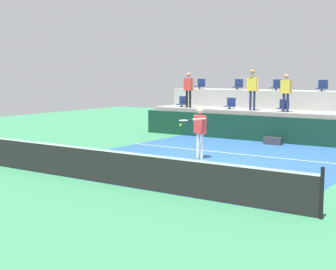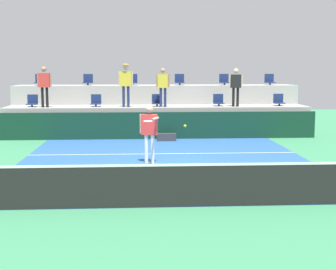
% 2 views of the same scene
% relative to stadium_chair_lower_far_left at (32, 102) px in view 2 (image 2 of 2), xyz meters
% --- Properties ---
extents(ground_plane, '(40.00, 40.00, 0.00)m').
position_rel_stadium_chair_lower_far_left_xyz_m(ground_plane, '(5.34, -7.23, -1.46)').
color(ground_plane, '#388456').
extents(court_inner_paint, '(9.00, 10.00, 0.01)m').
position_rel_stadium_chair_lower_far_left_xyz_m(court_inner_paint, '(5.34, -6.23, -1.46)').
color(court_inner_paint, '#285693').
rests_on(court_inner_paint, ground_plane).
extents(court_service_line, '(9.00, 0.06, 0.00)m').
position_rel_stadium_chair_lower_far_left_xyz_m(court_service_line, '(5.34, -4.83, -1.46)').
color(court_service_line, white).
rests_on(court_service_line, ground_plane).
extents(tennis_net, '(10.48, 0.08, 1.07)m').
position_rel_stadium_chair_lower_far_left_xyz_m(tennis_net, '(5.34, -11.23, -0.97)').
color(tennis_net, black).
rests_on(tennis_net, ground_plane).
extents(sponsor_backboard, '(13.00, 0.16, 1.10)m').
position_rel_stadium_chair_lower_far_left_xyz_m(sponsor_backboard, '(5.34, -1.23, -0.91)').
color(sponsor_backboard, '#0F3323').
rests_on(sponsor_backboard, ground_plane).
extents(seating_tier_lower, '(13.00, 1.80, 1.25)m').
position_rel_stadium_chair_lower_far_left_xyz_m(seating_tier_lower, '(5.34, 0.07, -0.84)').
color(seating_tier_lower, '#9E9E99').
rests_on(seating_tier_lower, ground_plane).
extents(seating_tier_upper, '(13.00, 1.80, 2.10)m').
position_rel_stadium_chair_lower_far_left_xyz_m(seating_tier_upper, '(5.34, 1.87, -0.41)').
color(seating_tier_upper, '#9E9E99').
rests_on(seating_tier_upper, ground_plane).
extents(stadium_chair_lower_far_left, '(0.44, 0.40, 0.52)m').
position_rel_stadium_chair_lower_far_left_xyz_m(stadium_chair_lower_far_left, '(0.00, 0.00, 0.00)').
color(stadium_chair_lower_far_left, '#2D2D33').
rests_on(stadium_chair_lower_far_left, seating_tier_lower).
extents(stadium_chair_lower_left, '(0.44, 0.40, 0.52)m').
position_rel_stadium_chair_lower_far_left_xyz_m(stadium_chair_lower_left, '(2.70, 0.00, 0.00)').
color(stadium_chair_lower_left, '#2D2D33').
rests_on(stadium_chair_lower_left, seating_tier_lower).
extents(stadium_chair_lower_center, '(0.44, 0.40, 0.52)m').
position_rel_stadium_chair_lower_far_left_xyz_m(stadium_chair_lower_center, '(5.32, 0.00, 0.00)').
color(stadium_chair_lower_center, '#2D2D33').
rests_on(stadium_chair_lower_center, seating_tier_lower).
extents(stadium_chair_lower_right, '(0.44, 0.40, 0.52)m').
position_rel_stadium_chair_lower_far_left_xyz_m(stadium_chair_lower_right, '(8.00, 0.00, 0.00)').
color(stadium_chair_lower_right, '#2D2D33').
rests_on(stadium_chair_lower_right, seating_tier_lower).
extents(stadium_chair_lower_far_right, '(0.44, 0.40, 0.52)m').
position_rel_stadium_chair_lower_far_left_xyz_m(stadium_chair_lower_far_right, '(10.67, 0.00, 0.00)').
color(stadium_chair_lower_far_right, '#2D2D33').
rests_on(stadium_chair_lower_far_right, seating_tier_lower).
extents(stadium_chair_upper_far_left, '(0.44, 0.40, 0.52)m').
position_rel_stadium_chair_lower_far_left_xyz_m(stadium_chair_upper_far_left, '(-0.01, 1.80, 0.85)').
color(stadium_chair_upper_far_left, '#2D2D33').
rests_on(stadium_chair_upper_far_left, seating_tier_upper).
extents(stadium_chair_upper_left, '(0.44, 0.40, 0.52)m').
position_rel_stadium_chair_lower_far_left_xyz_m(stadium_chair_upper_left, '(2.19, 1.80, 0.85)').
color(stadium_chair_upper_left, '#2D2D33').
rests_on(stadium_chair_upper_left, seating_tier_upper).
extents(stadium_chair_upper_mid_left, '(0.44, 0.40, 0.52)m').
position_rel_stadium_chair_lower_far_left_xyz_m(stadium_chair_upper_mid_left, '(4.25, 1.80, 0.85)').
color(stadium_chair_upper_mid_left, '#2D2D33').
rests_on(stadium_chair_upper_mid_left, seating_tier_upper).
extents(stadium_chair_upper_mid_right, '(0.44, 0.40, 0.52)m').
position_rel_stadium_chair_lower_far_left_xyz_m(stadium_chair_upper_mid_right, '(6.45, 1.80, 0.85)').
color(stadium_chair_upper_mid_right, '#2D2D33').
rests_on(stadium_chair_upper_mid_right, seating_tier_upper).
extents(stadium_chair_upper_right, '(0.44, 0.40, 0.52)m').
position_rel_stadium_chair_lower_far_left_xyz_m(stadium_chair_upper_right, '(8.55, 1.80, 0.85)').
color(stadium_chair_upper_right, '#2D2D33').
rests_on(stadium_chair_upper_right, seating_tier_upper).
extents(stadium_chair_upper_far_right, '(0.44, 0.40, 0.52)m').
position_rel_stadium_chair_lower_far_left_xyz_m(stadium_chair_upper_far_right, '(10.72, 1.80, 0.85)').
color(stadium_chair_upper_far_right, '#2D2D33').
rests_on(stadium_chair_upper_far_right, seating_tier_upper).
extents(tennis_player, '(0.59, 1.33, 1.78)m').
position_rel_stadium_chair_lower_far_left_xyz_m(tennis_player, '(4.84, -6.46, -0.37)').
color(tennis_player, white).
rests_on(tennis_player, ground_plane).
extents(spectator_in_white, '(0.60, 0.24, 1.70)m').
position_rel_stadium_chair_lower_far_left_xyz_m(spectator_in_white, '(0.61, -0.38, 0.81)').
color(spectator_in_white, black).
rests_on(spectator_in_white, seating_tier_lower).
extents(spectator_with_hat, '(0.62, 0.49, 1.84)m').
position_rel_stadium_chair_lower_far_left_xyz_m(spectator_with_hat, '(3.99, -0.38, 0.93)').
color(spectator_with_hat, navy).
rests_on(spectator_with_hat, seating_tier_lower).
extents(spectator_leaning_on_rail, '(0.58, 0.25, 1.64)m').
position_rel_stadium_chair_lower_far_left_xyz_m(spectator_leaning_on_rail, '(5.56, -0.38, 0.77)').
color(spectator_leaning_on_rail, navy).
rests_on(spectator_leaning_on_rail, seating_tier_lower).
extents(spectator_in_grey, '(0.58, 0.23, 1.63)m').
position_rel_stadium_chair_lower_far_left_xyz_m(spectator_in_grey, '(8.67, -0.38, 0.76)').
color(spectator_in_grey, black).
rests_on(spectator_in_grey, seating_tier_lower).
extents(tennis_ball, '(0.07, 0.07, 0.07)m').
position_rel_stadium_chair_lower_far_left_xyz_m(tennis_ball, '(5.69, -8.95, -0.03)').
color(tennis_ball, '#CCE033').
extents(equipment_bag, '(0.76, 0.28, 0.30)m').
position_rel_stadium_chair_lower_far_left_xyz_m(equipment_bag, '(5.63, -1.83, -1.31)').
color(equipment_bag, '#333338').
rests_on(equipment_bag, ground_plane).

